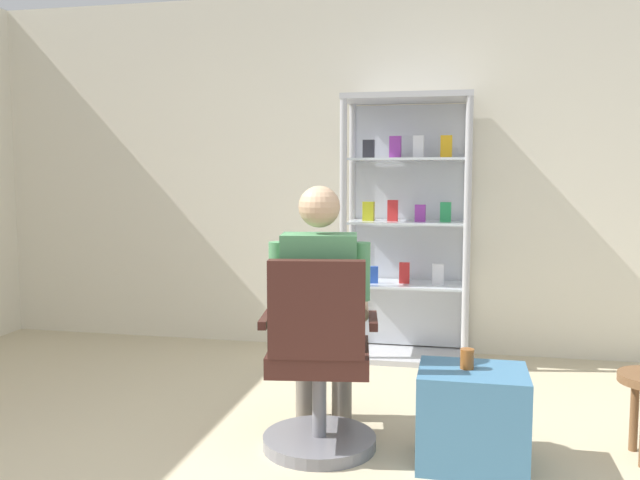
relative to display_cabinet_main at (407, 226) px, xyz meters
name	(u,v)px	position (x,y,z in m)	size (l,w,h in m)	color
back_wall	(358,173)	(-0.40, 0.24, 0.38)	(6.00, 0.10, 2.70)	silver
display_cabinet_main	(407,226)	(0.00, 0.00, 0.00)	(0.90, 0.45, 1.90)	#B7B7BC
office_chair	(319,373)	(-0.27, -1.80, -0.57)	(0.60, 0.56, 0.96)	slate
seated_shopkeeper	(321,301)	(-0.30, -1.64, -0.25)	(0.53, 0.60, 1.29)	slate
storage_crate	(472,417)	(0.45, -1.79, -0.74)	(0.49, 0.40, 0.45)	teal
tea_glass	(467,359)	(0.42, -1.77, -0.47)	(0.06, 0.06, 0.09)	brown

